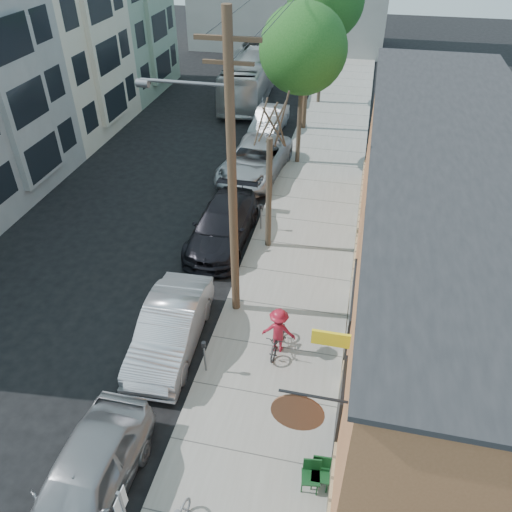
% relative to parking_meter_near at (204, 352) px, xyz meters
% --- Properties ---
extents(ground, '(120.00, 120.00, 0.00)m').
position_rel_parking_meter_near_xyz_m(ground, '(-2.25, -0.52, -0.98)').
color(ground, black).
extents(sidewalk, '(4.50, 58.00, 0.15)m').
position_rel_parking_meter_near_xyz_m(sidewalk, '(2.00, 10.48, -0.91)').
color(sidewalk, gray).
rests_on(sidewalk, ground).
extents(cafe_building, '(6.60, 20.20, 6.61)m').
position_rel_parking_meter_near_xyz_m(cafe_building, '(6.74, 4.47, 2.32)').
color(cafe_building, '#AB683F').
rests_on(cafe_building, ground).
extents(apartment_row, '(6.30, 32.00, 9.00)m').
position_rel_parking_meter_near_xyz_m(apartment_row, '(-14.10, 13.48, 3.52)').
color(apartment_row, '#91A78D').
rests_on(apartment_row, ground).
extents(parking_meter_near, '(0.14, 0.14, 1.24)m').
position_rel_parking_meter_near_xyz_m(parking_meter_near, '(0.00, 0.00, 0.00)').
color(parking_meter_near, slate).
rests_on(parking_meter_near, sidewalk).
extents(parking_meter_far, '(0.14, 0.14, 1.24)m').
position_rel_parking_meter_near_xyz_m(parking_meter_far, '(0.00, 8.36, 0.00)').
color(parking_meter_far, slate).
rests_on(parking_meter_far, sidewalk).
extents(utility_pole_near, '(3.57, 0.28, 10.00)m').
position_rel_parking_meter_near_xyz_m(utility_pole_near, '(0.14, 3.08, 4.43)').
color(utility_pole_near, '#503A28').
rests_on(utility_pole_near, sidewalk).
extents(utility_pole_far, '(1.80, 0.28, 10.00)m').
position_rel_parking_meter_near_xyz_m(utility_pole_far, '(0.20, 20.51, 4.36)').
color(utility_pole_far, '#503A28').
rests_on(utility_pole_far, sidewalk).
extents(tree_bare, '(0.24, 0.24, 4.83)m').
position_rel_parking_meter_near_xyz_m(tree_bare, '(0.55, 7.22, 1.58)').
color(tree_bare, '#44392C').
rests_on(tree_bare, sidewalk).
extents(tree_leafy_mid, '(4.35, 4.35, 8.14)m').
position_rel_parking_meter_near_xyz_m(tree_leafy_mid, '(0.55, 15.56, 5.12)').
color(tree_leafy_mid, '#44392C').
rests_on(tree_leafy_mid, sidewalk).
extents(tree_leafy_far, '(4.96, 4.96, 9.04)m').
position_rel_parking_meter_near_xyz_m(tree_leafy_far, '(0.55, 25.55, 5.71)').
color(tree_leafy_far, '#44392C').
rests_on(tree_leafy_far, sidewalk).
extents(patio_chair_a, '(0.56, 0.56, 0.88)m').
position_rel_parking_meter_near_xyz_m(patio_chair_a, '(3.70, -3.09, -0.39)').
color(patio_chair_a, '#103C1B').
rests_on(patio_chair_a, sidewalk).
extents(patio_chair_b, '(0.53, 0.53, 0.88)m').
position_rel_parking_meter_near_xyz_m(patio_chair_b, '(3.94, -2.97, -0.39)').
color(patio_chair_b, '#103C1B').
rests_on(patio_chair_b, sidewalk).
extents(cyclist, '(1.10, 0.63, 1.69)m').
position_rel_parking_meter_near_xyz_m(cyclist, '(2.06, 1.38, 0.01)').
color(cyclist, maroon).
rests_on(cyclist, sidewalk).
extents(cyclist_bike, '(0.72, 1.68, 0.86)m').
position_rel_parking_meter_near_xyz_m(cyclist_bike, '(2.06, 1.38, -0.40)').
color(cyclist_bike, black).
rests_on(cyclist_bike, sidewalk).
extents(car_0, '(1.98, 4.93, 1.68)m').
position_rel_parking_meter_near_xyz_m(car_0, '(-1.62, -4.57, -0.14)').
color(car_0, '#94959B').
rests_on(car_0, ground).
extents(car_1, '(2.02, 5.10, 1.65)m').
position_rel_parking_meter_near_xyz_m(car_1, '(-1.45, 0.90, -0.16)').
color(car_1, '#B8B8C0').
rests_on(car_1, ground).
extents(car_2, '(2.31, 5.63, 1.63)m').
position_rel_parking_meter_near_xyz_m(car_2, '(-1.45, 7.27, -0.17)').
color(car_2, black).
rests_on(car_2, ground).
extents(car_3, '(3.42, 6.42, 1.72)m').
position_rel_parking_meter_near_xyz_m(car_3, '(-1.48, 13.67, -0.12)').
color(car_3, '#AAACB2').
rests_on(car_3, ground).
extents(car_4, '(1.84, 4.71, 1.53)m').
position_rel_parking_meter_near_xyz_m(car_4, '(-1.85, 19.58, -0.22)').
color(car_4, '#A6A8AE').
rests_on(car_4, ground).
extents(bus, '(3.27, 11.60, 3.20)m').
position_rel_parking_meter_near_xyz_m(bus, '(-4.49, 26.14, 0.62)').
color(bus, silver).
rests_on(bus, ground).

